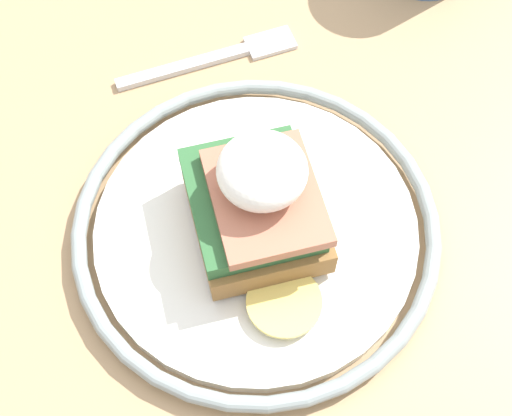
# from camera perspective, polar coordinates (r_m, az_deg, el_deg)

# --- Properties ---
(dining_table) EXTENTS (0.92, 0.82, 0.76)m
(dining_table) POSITION_cam_1_polar(r_m,az_deg,el_deg) (0.59, -3.82, -5.75)
(dining_table) COLOR tan
(dining_table) RESTS_ON ground_plane
(plate) EXTENTS (0.24, 0.24, 0.02)m
(plate) POSITION_cam_1_polar(r_m,az_deg,el_deg) (0.46, 0.00, -1.64)
(plate) COLOR silver
(plate) RESTS_ON dining_table
(sandwich) EXTENTS (0.12, 0.08, 0.07)m
(sandwich) POSITION_cam_1_polar(r_m,az_deg,el_deg) (0.43, 0.15, 0.57)
(sandwich) COLOR olive
(sandwich) RESTS_ON plate
(fork) EXTENTS (0.03, 0.14, 0.00)m
(fork) POSITION_cam_1_polar(r_m,az_deg,el_deg) (0.54, -3.14, 11.92)
(fork) COLOR silver
(fork) RESTS_ON dining_table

